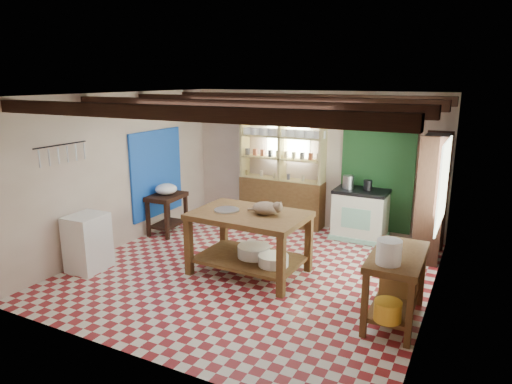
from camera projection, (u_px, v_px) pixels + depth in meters
The scene contains 30 objects.
floor at pixel (252, 271), 6.89m from camera, with size 5.00×5.00×0.02m, color maroon.
ceiling at pixel (252, 95), 6.26m from camera, with size 5.00×5.00×0.02m, color #4C4B51.
wall_back at pixel (312, 160), 8.73m from camera, with size 5.00×0.04×2.60m, color beige.
wall_front at pixel (132, 240), 4.42m from camera, with size 5.00×0.04×2.60m, color beige.
wall_left at pixel (120, 171), 7.68m from camera, with size 0.04×5.00×2.60m, color beige.
wall_right at pixel (436, 209), 5.47m from camera, with size 0.04×5.00×2.60m, color beige.
ceiling_beams at pixel (252, 104), 6.29m from camera, with size 5.00×3.80×0.15m, color black.
blue_wall_patch at pixel (157, 173), 8.49m from camera, with size 0.04×1.40×1.60m, color blue.
green_wall_patch at pixel (377, 168), 8.17m from camera, with size 1.30×0.04×2.30m, color #1B431E.
window_back at pixel (288, 138), 8.84m from camera, with size 0.90×0.02×0.80m, color silver.
window_right at pixel (443, 184), 6.32m from camera, with size 0.02×1.30×1.20m, color silver.
utensil_rail at pixel (61, 153), 6.50m from camera, with size 0.06×0.90×0.28m, color black.
pot_rack at pixel (375, 118), 7.58m from camera, with size 0.86×0.12×0.36m, color black.
shelving_unit at pixel (282, 169), 8.86m from camera, with size 1.70×0.34×2.20m, color tan.
tall_rack at pixel (432, 197), 7.19m from camera, with size 0.40×0.86×2.00m, color black.
work_table at pixel (249, 243), 6.70m from camera, with size 1.63×1.09×0.93m, color brown.
stove at pixel (360, 214), 8.16m from camera, with size 0.93×0.62×0.91m, color beige.
prep_table at pixel (167, 214), 8.47m from camera, with size 0.50×0.73×0.74m, color black.
white_cabinet at pixel (88, 242), 6.84m from camera, with size 0.47×0.57×0.85m, color white.
right_counter at pixel (395, 287), 5.39m from camera, with size 0.59×1.18×0.84m, color brown.
cat at pixel (266, 208), 6.50m from camera, with size 0.41×0.31×0.19m, color #8E6F52.
steel_tray at pixel (227, 210), 6.71m from camera, with size 0.37×0.37×0.02m, color #B9BAC1.
basin_large at pixel (254, 251), 6.76m from camera, with size 0.48×0.48×0.17m, color white.
basin_small at pixel (273, 260), 6.44m from camera, with size 0.43×0.43×0.15m, color white.
kettle_left at pixel (348, 182), 8.14m from camera, with size 0.20×0.20×0.23m, color #B9BAC1.
kettle_right at pixel (368, 185), 7.99m from camera, with size 0.15×0.15×0.19m, color black.
enamel_bowl at pixel (166, 189), 8.36m from camera, with size 0.40×0.40×0.20m, color white.
white_bucket at pixel (389, 252), 4.97m from camera, with size 0.27×0.27×0.27m, color white.
wicker_basket at pixel (399, 281), 5.66m from camera, with size 0.43×0.34×0.30m, color #AB7D44.
yellow_tub at pixel (388, 311), 5.02m from camera, with size 0.30×0.30×0.22m, color yellow.
Camera 1 is at (2.97, -5.67, 2.82)m, focal length 32.00 mm.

